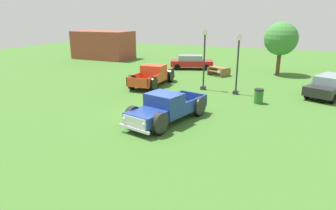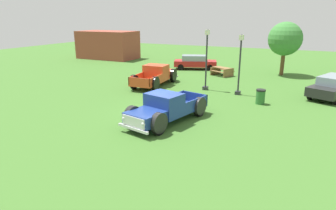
{
  "view_description": "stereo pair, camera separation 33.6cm",
  "coord_description": "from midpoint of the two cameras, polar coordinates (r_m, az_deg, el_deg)",
  "views": [
    {
      "loc": [
        6.96,
        -14.22,
        5.42
      ],
      "look_at": [
        0.75,
        -0.52,
        0.9
      ],
      "focal_mm": 31.82,
      "sensor_mm": 36.0,
      "label": 1
    },
    {
      "loc": [
        7.27,
        -14.08,
        5.42
      ],
      "look_at": [
        0.75,
        -0.52,
        0.9
      ],
      "focal_mm": 31.82,
      "sensor_mm": 36.0,
      "label": 2
    }
  ],
  "objects": [
    {
      "name": "ground_plane",
      "position": [
        16.74,
        -2.2,
        -2.18
      ],
      "size": [
        80.0,
        80.0,
        0.0
      ],
      "primitive_type": "plane",
      "color": "#3D6B28"
    },
    {
      "name": "pickup_truck_foreground",
      "position": [
        15.47,
        -1.48,
        -0.81
      ],
      "size": [
        3.04,
        5.5,
        1.6
      ],
      "color": "navy",
      "rests_on": "ground_plane"
    },
    {
      "name": "pickup_truck_behind_left",
      "position": [
        24.36,
        -3.09,
        5.72
      ],
      "size": [
        2.32,
        5.45,
        1.64
      ],
      "color": "#D14723",
      "rests_on": "ground_plane"
    },
    {
      "name": "sedan_distant_a",
      "position": [
        23.38,
        28.25,
        3.29
      ],
      "size": [
        3.46,
        4.88,
        1.51
      ],
      "color": "black",
      "rests_on": "ground_plane"
    },
    {
      "name": "sedan_distant_b",
      "position": [
        31.78,
        4.19,
        8.25
      ],
      "size": [
        4.72,
        3.16,
        1.46
      ],
      "color": "#B21E1E",
      "rests_on": "ground_plane"
    },
    {
      "name": "lamp_post_near",
      "position": [
        22.54,
        6.52,
        8.85
      ],
      "size": [
        0.36,
        0.36,
        4.53
      ],
      "color": "#2D2D33",
      "rests_on": "ground_plane"
    },
    {
      "name": "lamp_post_far",
      "position": [
        21.55,
        12.74,
        7.81
      ],
      "size": [
        0.36,
        0.36,
        4.26
      ],
      "color": "#2D2D33",
      "rests_on": "ground_plane"
    },
    {
      "name": "picnic_table",
      "position": [
        28.66,
        9.38,
        6.59
      ],
      "size": [
        2.26,
        2.11,
        0.78
      ],
      "color": "olive",
      "rests_on": "ground_plane"
    },
    {
      "name": "trash_can",
      "position": [
        19.9,
        16.52,
        1.64
      ],
      "size": [
        0.59,
        0.59,
        0.95
      ],
      "color": "#2D6B2D",
      "rests_on": "ground_plane"
    },
    {
      "name": "oak_tree_east",
      "position": [
        30.23,
        20.52,
        11.78
      ],
      "size": [
        3.08,
        3.08,
        4.93
      ],
      "color": "brown",
      "rests_on": "ground_plane"
    },
    {
      "name": "brick_pavilion",
      "position": [
        40.68,
        -12.52,
        11.17
      ],
      "size": [
        7.48,
        4.13,
        3.53
      ],
      "color": "brown",
      "rests_on": "ground_plane"
    }
  ]
}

